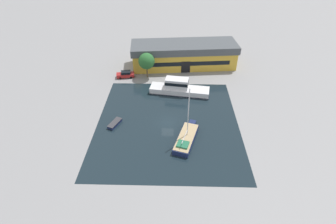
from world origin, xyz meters
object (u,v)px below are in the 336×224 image
at_px(quay_tree_near_building, 147,61).
at_px(small_dinghy, 115,123).
at_px(parked_car, 126,74).
at_px(motor_cruiser, 179,88).
at_px(warehouse_building, 184,54).
at_px(sailboat_moored, 186,138).

xyz_separation_m(quay_tree_near_building, small_dinghy, (-4.77, -20.03, -4.19)).
bearing_deg(parked_car, quay_tree_near_building, -96.48).
height_order(parked_car, motor_cruiser, motor_cruiser).
height_order(warehouse_building, sailboat_moored, sailboat_moored).
bearing_deg(sailboat_moored, motor_cruiser, 111.41).
bearing_deg(quay_tree_near_building, warehouse_building, 36.63).
relative_size(sailboat_moored, motor_cruiser, 0.77).
relative_size(warehouse_building, parked_car, 6.13).
relative_size(quay_tree_near_building, sailboat_moored, 0.60).
xyz_separation_m(quay_tree_near_building, parked_car, (-5.64, -0.30, -3.65)).
relative_size(parked_car, small_dinghy, 1.26).
xyz_separation_m(warehouse_building, parked_car, (-15.30, -7.48, -2.40)).
height_order(parked_car, sailboat_moored, sailboat_moored).
xyz_separation_m(parked_car, sailboat_moored, (15.09, -24.10, -0.23)).
height_order(quay_tree_near_building, motor_cruiser, quay_tree_near_building).
distance_m(sailboat_moored, small_dinghy, 14.88).
height_order(quay_tree_near_building, small_dinghy, quay_tree_near_building).
distance_m(sailboat_moored, motor_cruiser, 16.82).
bearing_deg(motor_cruiser, quay_tree_near_building, 55.33).
relative_size(warehouse_building, sailboat_moored, 2.66).
bearing_deg(quay_tree_near_building, small_dinghy, -103.39).
xyz_separation_m(warehouse_building, sailboat_moored, (-0.21, -31.58, -2.63)).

